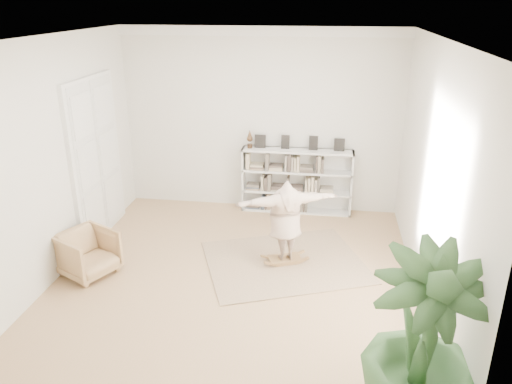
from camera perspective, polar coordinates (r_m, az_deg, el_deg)
floor at (r=7.87m, az=-2.44°, el=-9.94°), size 6.00×6.00×0.00m
room_shell at (r=9.64m, az=0.59°, el=17.94°), size 6.00×6.00×6.00m
doors at (r=9.25m, az=-17.75°, el=3.44°), size 0.09×1.78×2.92m
bookshelf at (r=10.05m, az=4.64°, el=1.20°), size 2.20×0.35×1.64m
armchair at (r=8.27m, az=-18.66°, el=-6.67°), size 1.05×1.04×0.72m
rug at (r=8.33m, az=3.29°, el=-8.00°), size 3.06×2.78×0.02m
rocker_board at (r=8.30m, az=3.30°, el=-7.64°), size 0.60×0.48×0.11m
person at (r=7.97m, az=3.41°, el=-3.00°), size 1.71×1.03×1.35m
houseplant at (r=5.19m, az=18.47°, el=-16.44°), size 1.15×1.15×2.00m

